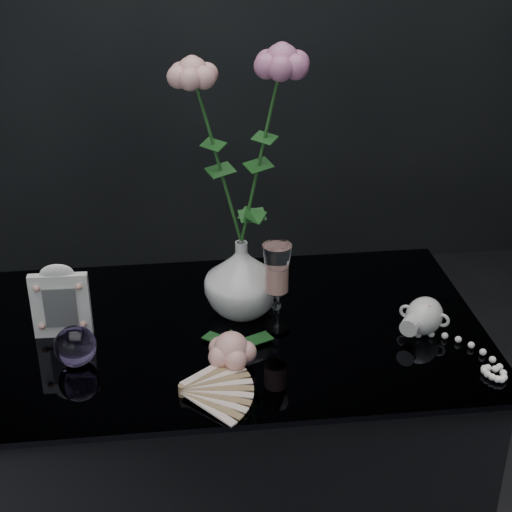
{
  "coord_description": "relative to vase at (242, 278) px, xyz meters",
  "views": [
    {
      "loc": [
        -0.07,
        -1.23,
        1.58
      ],
      "look_at": [
        0.09,
        0.04,
        0.92
      ],
      "focal_mm": 55.0,
      "sensor_mm": 36.0,
      "label": 1
    }
  ],
  "objects": [
    {
      "name": "paper_fan",
      "position": [
        -0.13,
        -0.26,
        -0.06
      ],
      "size": [
        0.3,
        0.27,
        0.03
      ],
      "primitive_type": null,
      "rotation": [
        0.0,
        0.0,
        -0.41
      ],
      "color": "#F7E9C5",
      "rests_on": "table"
    },
    {
      "name": "vase",
      "position": [
        0.0,
        0.0,
        0.0
      ],
      "size": [
        0.19,
        0.19,
        0.15
      ],
      "primitive_type": "imported",
      "rotation": [
        0.0,
        0.0,
        0.35
      ],
      "color": "white",
      "rests_on": "table"
    },
    {
      "name": "wine_glass",
      "position": [
        0.06,
        -0.07,
        0.01
      ],
      "size": [
        0.07,
        0.07,
        0.18
      ],
      "primitive_type": null,
      "rotation": [
        0.0,
        0.0,
        -0.36
      ],
      "color": "white",
      "rests_on": "table"
    },
    {
      "name": "paperweight",
      "position": [
        -0.31,
        -0.14,
        -0.04
      ],
      "size": [
        0.09,
        0.09,
        0.08
      ],
      "primitive_type": null,
      "rotation": [
        0.0,
        0.0,
        -0.17
      ],
      "color": "#9B7BC9",
      "rests_on": "table"
    },
    {
      "name": "table",
      "position": [
        -0.07,
        -0.06,
        -0.46
      ],
      "size": [
        1.05,
        0.58,
        0.76
      ],
      "color": "black",
      "rests_on": "ground"
    },
    {
      "name": "roses",
      "position": [
        0.0,
        0.0,
        0.28
      ],
      "size": [
        0.23,
        0.11,
        0.43
      ],
      "color": "#EFA49D",
      "rests_on": "vase"
    },
    {
      "name": "loose_rose",
      "position": [
        -0.04,
        -0.18,
        -0.04
      ],
      "size": [
        0.17,
        0.21,
        0.07
      ],
      "primitive_type": null,
      "rotation": [
        0.0,
        0.0,
        -0.09
      ],
      "color": "#E8A196",
      "rests_on": "table"
    },
    {
      "name": "picture_frame",
      "position": [
        -0.34,
        -0.04,
        -0.0
      ],
      "size": [
        0.12,
        0.09,
        0.15
      ],
      "primitive_type": null,
      "rotation": [
        0.0,
        0.0,
        -0.03
      ],
      "color": "white",
      "rests_on": "table"
    },
    {
      "name": "pearl_jar",
      "position": [
        0.34,
        -0.11,
        -0.04
      ],
      "size": [
        0.34,
        0.34,
        0.07
      ],
      "primitive_type": null,
      "rotation": [
        0.0,
        0.0,
        -0.59
      ],
      "color": "silver",
      "rests_on": "table"
    }
  ]
}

